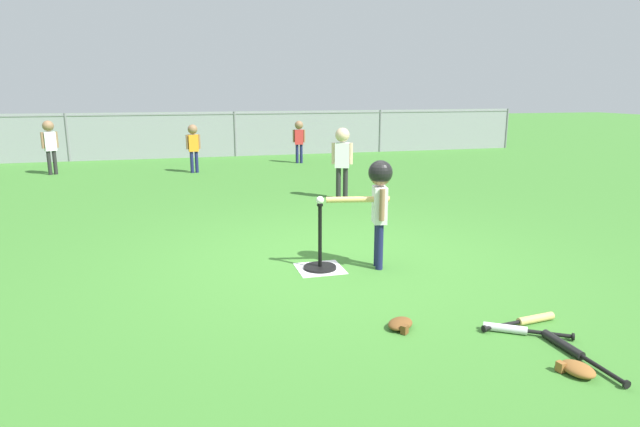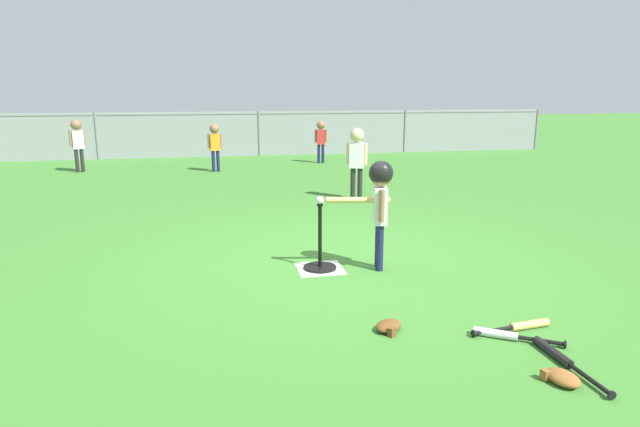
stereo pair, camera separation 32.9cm
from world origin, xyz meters
TOP-DOWN VIEW (x-y plane):
  - ground_plane at (0.00, 0.00)m, footprint 60.00×60.00m
  - home_plate at (-0.22, -0.18)m, footprint 0.44×0.44m
  - batting_tee at (-0.22, -0.18)m, footprint 0.32×0.32m
  - baseball_on_tee at (-0.22, -0.18)m, footprint 0.07×0.07m
  - batter_child at (0.33, -0.28)m, footprint 0.62×0.30m
  - fielder_near_left at (1.01, 3.04)m, footprint 0.31×0.22m
  - fielder_deep_right at (1.30, 7.37)m, footprint 0.29×0.20m
  - fielder_deep_left at (-3.95, 6.96)m, footprint 0.29×0.22m
  - fielder_near_right at (-1.15, 6.46)m, footprint 0.29×0.20m
  - spare_bat_silver at (0.75, -1.90)m, footprint 0.54×0.37m
  - spare_bat_wood at (0.95, -1.79)m, footprint 0.63×0.13m
  - spare_bat_black at (0.93, -2.26)m, footprint 0.08×0.71m
  - glove_by_plate at (-0.00, -1.62)m, footprint 0.27×0.26m
  - glove_near_bats at (0.78, -2.49)m, footprint 0.21×0.25m
  - outfield_fence at (0.00, 9.10)m, footprint 16.06×0.06m

SIDE VIEW (x-z plane):
  - ground_plane at x=0.00m, z-range 0.00..0.00m
  - home_plate at x=-0.22m, z-range 0.00..0.01m
  - spare_bat_silver at x=0.75m, z-range 0.00..0.06m
  - spare_bat_wood at x=0.95m, z-range 0.00..0.06m
  - spare_bat_black at x=0.93m, z-range 0.00..0.06m
  - glove_by_plate at x=0.00m, z-range 0.00..0.07m
  - glove_near_bats at x=0.78m, z-range 0.00..0.07m
  - batting_tee at x=-0.22m, z-range -0.22..0.42m
  - outfield_fence at x=0.00m, z-range 0.04..1.19m
  - fielder_deep_right at x=1.30m, z-range 0.14..1.13m
  - fielder_near_right at x=-1.15m, z-range 0.14..1.14m
  - baseball_on_tee at x=-0.22m, z-range 0.64..0.72m
  - fielder_deep_left at x=-3.95m, z-range 0.16..1.25m
  - fielder_near_left at x=1.01m, z-range 0.16..1.28m
  - batter_child at x=0.33m, z-range 0.22..1.27m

